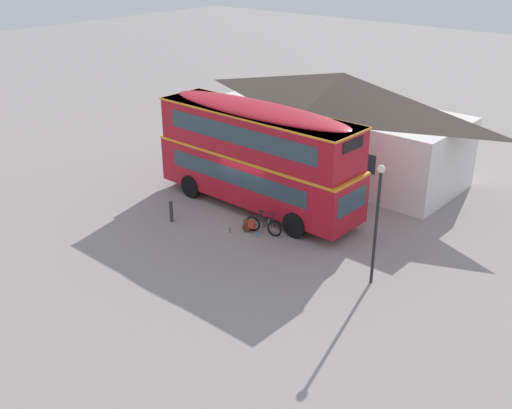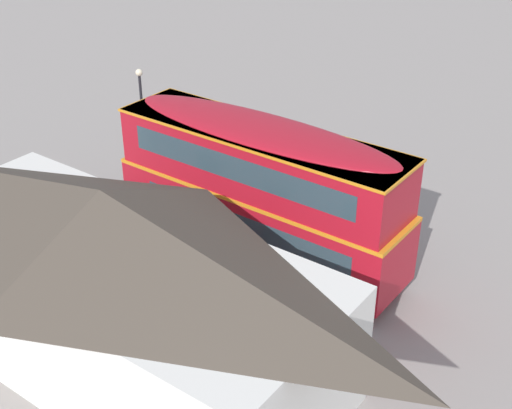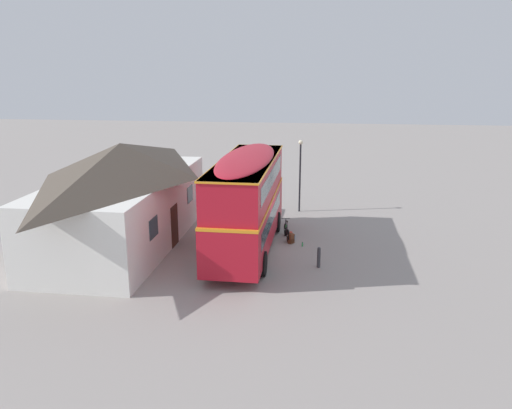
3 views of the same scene
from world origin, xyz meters
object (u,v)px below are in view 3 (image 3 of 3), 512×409
object	(u,v)px
backpack_on_ground	(291,238)
kerb_bollard	(319,257)
double_decker_bus	(247,198)
water_bottle_blue_sports	(294,237)
street_lamp	(300,168)
water_bottle_green_metal	(302,244)
touring_bicycle	(287,232)

from	to	relation	value
backpack_on_ground	kerb_bollard	xyz separation A→B (m)	(-3.10, -1.43, 0.22)
double_decker_bus	kerb_bollard	size ratio (longest dim) A/B	10.45
water_bottle_blue_sports	street_lamp	bearing A→B (deg)	-0.16
double_decker_bus	water_bottle_green_metal	size ratio (longest dim) A/B	44.66
water_bottle_blue_sports	street_lamp	size ratio (longest dim) A/B	0.05
backpack_on_ground	kerb_bollard	distance (m)	3.42
water_bottle_green_metal	touring_bicycle	bearing A→B (deg)	38.85
double_decker_bus	backpack_on_ground	distance (m)	3.40
touring_bicycle	backpack_on_ground	xyz separation A→B (m)	(-0.65, -0.25, -0.09)
water_bottle_blue_sports	kerb_bollard	distance (m)	4.04
double_decker_bus	backpack_on_ground	size ratio (longest dim) A/B	18.60
water_bottle_green_metal	water_bottle_blue_sports	xyz separation A→B (m)	(1.11, 0.46, 0.01)
water_bottle_blue_sports	water_bottle_green_metal	bearing A→B (deg)	-157.39
water_bottle_green_metal	street_lamp	distance (m)	7.07
touring_bicycle	water_bottle_blue_sports	distance (m)	0.47
backpack_on_ground	water_bottle_green_metal	bearing A→B (deg)	-123.82
touring_bicycle	kerb_bollard	size ratio (longest dim) A/B	1.73
double_decker_bus	kerb_bollard	xyz separation A→B (m)	(-1.88, -3.55, -2.14)
water_bottle_blue_sports	street_lamp	world-z (taller)	street_lamp
backpack_on_ground	water_bottle_green_metal	size ratio (longest dim) A/B	2.40
water_bottle_blue_sports	touring_bicycle	bearing A→B (deg)	98.16
double_decker_bus	water_bottle_blue_sports	world-z (taller)	double_decker_bus
backpack_on_ground	kerb_bollard	size ratio (longest dim) A/B	0.56
backpack_on_ground	kerb_bollard	bearing A→B (deg)	-155.24
water_bottle_blue_sports	street_lamp	xyz separation A→B (m)	(5.41, -0.02, 2.69)
backpack_on_ground	street_lamp	bearing A→B (deg)	-1.43
water_bottle_green_metal	street_lamp	size ratio (longest dim) A/B	0.05
double_decker_bus	street_lamp	distance (m)	7.69
touring_bicycle	street_lamp	size ratio (longest dim) A/B	0.37
double_decker_bus	street_lamp	world-z (taller)	double_decker_bus
water_bottle_green_metal	street_lamp	world-z (taller)	street_lamp
touring_bicycle	street_lamp	bearing A→B (deg)	-4.20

